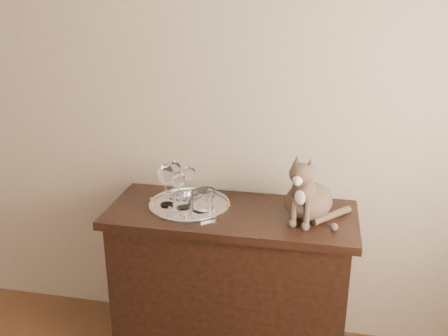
# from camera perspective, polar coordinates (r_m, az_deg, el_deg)

# --- Properties ---
(wall_back) EXTENTS (4.00, 0.10, 2.70)m
(wall_back) POSITION_cam_1_polar(r_m,az_deg,el_deg) (2.70, -10.62, 8.67)
(wall_back) COLOR tan
(wall_back) RESTS_ON ground
(sideboard) EXTENTS (1.20, 0.50, 0.85)m
(sideboard) POSITION_cam_1_polar(r_m,az_deg,el_deg) (2.62, 0.77, -13.39)
(sideboard) COLOR black
(sideboard) RESTS_ON ground
(tray) EXTENTS (0.40, 0.40, 0.01)m
(tray) POSITION_cam_1_polar(r_m,az_deg,el_deg) (2.47, -3.96, -4.30)
(tray) COLOR silver
(tray) RESTS_ON sideboard
(wine_glass_a) EXTENTS (0.07, 0.07, 0.20)m
(wine_glass_a) POSITION_cam_1_polar(r_m,az_deg,el_deg) (2.52, -5.73, -1.28)
(wine_glass_a) COLOR white
(wine_glass_a) RESTS_ON tray
(wine_glass_b) EXTENTS (0.06, 0.06, 0.17)m
(wine_glass_b) POSITION_cam_1_polar(r_m,az_deg,el_deg) (2.52, -3.94, -1.55)
(wine_glass_b) COLOR silver
(wine_glass_b) RESTS_ON tray
(wine_glass_c) EXTENTS (0.08, 0.08, 0.21)m
(wine_glass_c) POSITION_cam_1_polar(r_m,az_deg,el_deg) (2.43, -6.61, -1.94)
(wine_glass_c) COLOR white
(wine_glass_c) RESTS_ON tray
(wine_glass_d) EXTENTS (0.07, 0.07, 0.17)m
(wine_glass_d) POSITION_cam_1_polar(r_m,az_deg,el_deg) (2.43, -5.15, -2.38)
(wine_glass_d) COLOR white
(wine_glass_d) RESTS_ON tray
(tumbler_a) EXTENTS (0.09, 0.09, 0.10)m
(tumbler_a) POSITION_cam_1_polar(r_m,az_deg,el_deg) (2.38, -2.63, -3.74)
(tumbler_a) COLOR white
(tumbler_a) RESTS_ON tray
(tumbler_b) EXTENTS (0.09, 0.09, 0.10)m
(tumbler_b) POSITION_cam_1_polar(r_m,az_deg,el_deg) (2.36, -4.82, -4.07)
(tumbler_b) COLOR silver
(tumbler_b) RESTS_ON tray
(tumbler_c) EXTENTS (0.08, 0.08, 0.10)m
(tumbler_c) POSITION_cam_1_polar(r_m,az_deg,el_deg) (2.41, -2.03, -3.53)
(tumbler_c) COLOR silver
(tumbler_c) RESTS_ON tray
(cat) EXTENTS (0.40, 0.39, 0.33)m
(cat) POSITION_cam_1_polar(r_m,az_deg,el_deg) (2.32, 9.78, -1.83)
(cat) COLOR #4D3C2E
(cat) RESTS_ON sideboard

